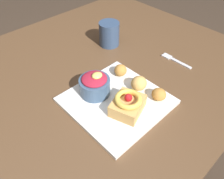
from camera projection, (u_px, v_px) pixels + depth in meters
ground_plane at (96, 171)px, 1.27m from camera, size 8.00×8.00×0.00m
dining_table at (88, 95)px, 0.84m from camera, size 1.25×0.95×0.73m
front_plate at (116, 101)px, 0.67m from camera, size 0.28×0.28×0.01m
cake_slice at (128, 104)px, 0.62m from camera, size 0.12×0.11×0.06m
berry_ramekin at (95, 85)px, 0.67m from camera, size 0.09×0.09×0.08m
fritter_front at (139, 83)px, 0.69m from camera, size 0.05×0.05×0.05m
fritter_middle at (120, 70)px, 0.74m from camera, size 0.04×0.04×0.04m
fritter_back at (159, 94)px, 0.66m from camera, size 0.04×0.04×0.04m
fork at (174, 60)px, 0.83m from camera, size 0.03×0.13×0.00m
coffee_mug at (109, 34)px, 0.88m from camera, size 0.08×0.08×0.10m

